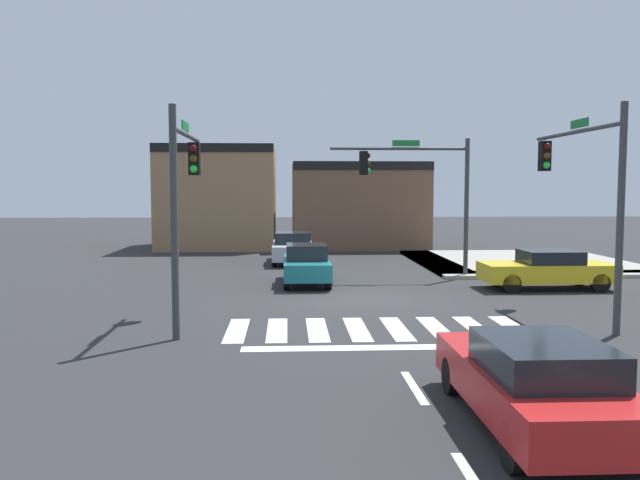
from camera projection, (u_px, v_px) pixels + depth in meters
name	position (u px, v px, depth m)	size (l,w,h in m)	color
ground_plane	(358.00, 299.00, 21.48)	(120.00, 120.00, 0.00)	#2B2B2D
crosswalk_near	(377.00, 329.00, 17.00)	(7.81, 2.90, 0.01)	silver
lane_markings	(511.00, 424.00, 10.17)	(6.80, 18.75, 0.01)	white
bike_detector_marking	(509.00, 379.00, 12.51)	(1.18, 1.18, 0.01)	yellow
curb_corner_northeast	(513.00, 263.00, 31.28)	(10.00, 10.60, 0.15)	#9E998E
storefront_row	(287.00, 201.00, 40.40)	(16.09, 6.85, 6.18)	#93704C
traffic_signal_southeast	(583.00, 177.00, 18.08)	(0.32, 5.51, 5.77)	#383A3D
traffic_signal_northeast	(419.00, 181.00, 26.24)	(5.65, 0.32, 5.65)	#383A3D
traffic_signal_southwest	(184.00, 182.00, 17.07)	(0.32, 4.42, 5.65)	#383A3D
car_teal	(306.00, 264.00, 24.86)	(1.72, 4.22, 1.53)	#196B70
car_red	(533.00, 381.00, 9.93)	(1.86, 4.76, 1.45)	red
car_yellow	(547.00, 269.00, 23.59)	(4.67, 1.90, 1.42)	gold
car_silver	(292.00, 248.00, 31.84)	(1.92, 4.61, 1.52)	#B7BABF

